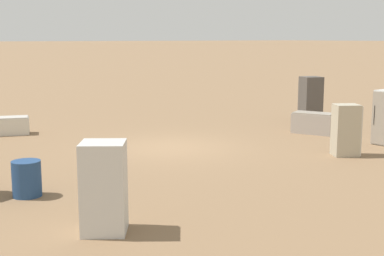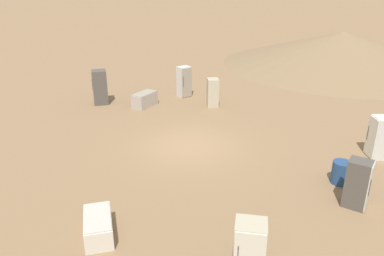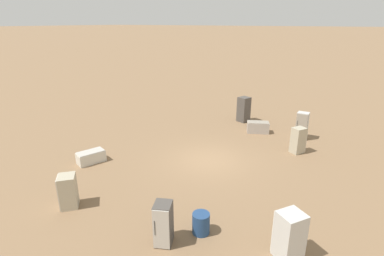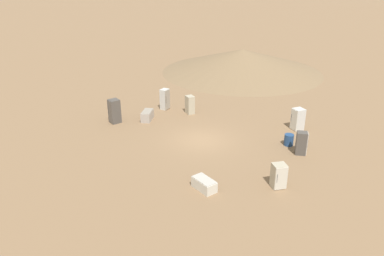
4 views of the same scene
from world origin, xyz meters
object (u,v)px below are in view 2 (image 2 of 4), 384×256
at_px(discarded_fridge_1, 98,226).
at_px(rusty_barrel, 341,172).
at_px(discarded_fridge_0, 184,82).
at_px(discarded_fridge_3, 358,184).
at_px(discarded_fridge_5, 381,137).
at_px(discarded_fridge_4, 100,87).
at_px(discarded_fridge_2, 213,92).
at_px(discarded_fridge_7, 250,248).
at_px(discarded_fridge_6, 145,100).

height_order(discarded_fridge_1, rusty_barrel, rusty_barrel).
height_order(discarded_fridge_0, discarded_fridge_3, discarded_fridge_0).
relative_size(discarded_fridge_0, discarded_fridge_5, 1.08).
xyz_separation_m(discarded_fridge_1, discarded_fridge_5, (11.11, -1.49, 0.51)).
bearing_deg(discarded_fridge_0, discarded_fridge_1, 45.13).
bearing_deg(discarded_fridge_5, discarded_fridge_4, 61.69).
distance_m(discarded_fridge_2, rusty_barrel, 9.32).
distance_m(discarded_fridge_4, discarded_fridge_7, 14.62).
xyz_separation_m(discarded_fridge_0, discarded_fridge_4, (-4.67, 1.46, 0.06)).
bearing_deg(discarded_fridge_0, discarded_fridge_6, 5.34).
height_order(discarded_fridge_5, discarded_fridge_6, discarded_fridge_5).
bearing_deg(discarded_fridge_6, discarded_fridge_7, 138.87).
distance_m(discarded_fridge_1, discarded_fridge_3, 7.87).
height_order(discarded_fridge_0, discarded_fridge_2, discarded_fridge_0).
bearing_deg(discarded_fridge_5, discarded_fridge_0, 44.03).
relative_size(discarded_fridge_7, rusty_barrel, 1.77).
relative_size(discarded_fridge_3, discarded_fridge_5, 0.94).
distance_m(discarded_fridge_0, discarded_fridge_2, 2.43).
height_order(discarded_fridge_1, discarded_fridge_4, discarded_fridge_4).
relative_size(discarded_fridge_4, discarded_fridge_7, 1.34).
distance_m(discarded_fridge_0, discarded_fridge_1, 13.29).
distance_m(discarded_fridge_3, discarded_fridge_5, 4.19).
distance_m(discarded_fridge_3, rusty_barrel, 1.47).
height_order(discarded_fridge_2, rusty_barrel, discarded_fridge_2).
bearing_deg(discarded_fridge_5, discarded_fridge_7, 136.03).
bearing_deg(discarded_fridge_0, discarded_fridge_5, 98.58).
xyz_separation_m(discarded_fridge_1, rusty_barrel, (8.08, -1.94, 0.08)).
bearing_deg(rusty_barrel, discarded_fridge_0, 85.05).
bearing_deg(rusty_barrel, discarded_fridge_4, 105.66).
bearing_deg(discarded_fridge_1, discarded_fridge_7, -33.66).
xyz_separation_m(discarded_fridge_2, discarded_fridge_3, (-2.19, -10.35, 0.01)).
distance_m(discarded_fridge_4, rusty_barrel, 13.59).
distance_m(discarded_fridge_0, discarded_fridge_5, 11.35).
bearing_deg(discarded_fridge_5, discarded_fridge_6, 57.95).
relative_size(discarded_fridge_4, rusty_barrel, 2.37).
bearing_deg(discarded_fridge_3, rusty_barrel, -150.13).
bearing_deg(discarded_fridge_2, discarded_fridge_4, 172.07).
distance_m(discarded_fridge_3, discarded_fridge_7, 4.71).
bearing_deg(discarded_fridge_1, discarded_fridge_2, 57.10).
bearing_deg(discarded_fridge_3, discarded_fridge_6, -108.76).
distance_m(discarded_fridge_5, rusty_barrel, 3.09).
bearing_deg(discarded_fridge_1, discarded_fridge_6, 75.58).
relative_size(discarded_fridge_1, discarded_fridge_4, 0.84).
distance_m(discarded_fridge_0, rusty_barrel, 11.67).
distance_m(discarded_fridge_3, discarded_fridge_4, 14.49).
xyz_separation_m(discarded_fridge_3, discarded_fridge_5, (3.88, 1.59, 0.05)).
distance_m(discarded_fridge_1, discarded_fridge_6, 11.23).
bearing_deg(discarded_fridge_1, rusty_barrel, 5.89).
height_order(discarded_fridge_3, discarded_fridge_7, discarded_fridge_3).
relative_size(discarded_fridge_1, rusty_barrel, 2.00).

